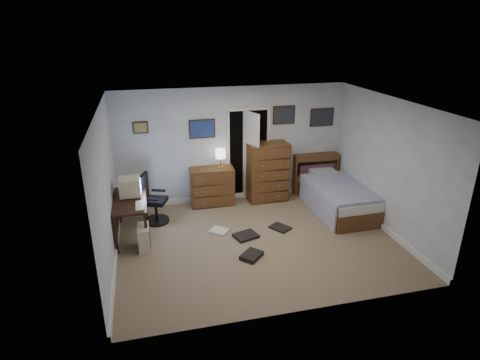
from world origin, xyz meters
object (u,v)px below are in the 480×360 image
object	(u,v)px
tall_dresser	(267,172)
office_chair	(153,204)
computer_desk	(126,208)
bed	(337,197)
low_dresser	(212,186)

from	to	relation	value
tall_dresser	office_chair	bearing A→B (deg)	-171.19
computer_desk	bed	bearing A→B (deg)	1.55
tall_dresser	low_dresser	bearing A→B (deg)	175.54
low_dresser	bed	xyz separation A→B (m)	(2.49, -0.94, -0.11)
computer_desk	office_chair	bearing A→B (deg)	43.41
office_chair	low_dresser	distance (m)	1.40
office_chair	tall_dresser	size ratio (longest dim) A/B	0.77
office_chair	bed	size ratio (longest dim) A/B	0.51
office_chair	tall_dresser	bearing A→B (deg)	33.06
bed	office_chair	bearing A→B (deg)	173.27
low_dresser	bed	world-z (taller)	low_dresser
low_dresser	tall_dresser	xyz separation A→B (m)	(1.24, -0.02, 0.24)
office_chair	low_dresser	xyz separation A→B (m)	(1.28, 0.57, 0.03)
tall_dresser	bed	distance (m)	1.59
office_chair	low_dresser	world-z (taller)	office_chair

